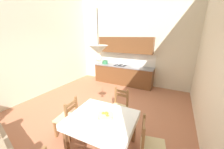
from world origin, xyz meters
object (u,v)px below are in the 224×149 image
kitchen_cabinetry (123,66)px  dining_table (102,123)px  dining_chair_window_side (150,146)px  dining_chair_tv_side (68,118)px  dining_chair_kitchen_side (119,107)px  fruit_bowl (106,116)px  pendant_lamp (98,50)px

kitchen_cabinetry → dining_table: size_ratio=2.15×
kitchen_cabinetry → dining_chair_window_side: bearing=-60.9°
dining_chair_tv_side → dining_chair_kitchen_side: same height
dining_table → fruit_bowl: (0.08, -0.00, 0.18)m
kitchen_cabinetry → fruit_bowl: bearing=-72.5°
dining_chair_tv_side → pendant_lamp: size_ratio=1.16×
kitchen_cabinetry → dining_chair_tv_side: bearing=-87.7°
dining_chair_tv_side → pendant_lamp: pendant_lamp is taller
kitchen_cabinetry → fruit_bowl: size_ratio=9.45×
dining_chair_tv_side → pendant_lamp: bearing=1.9°
dining_table → fruit_bowl: fruit_bowl is taller
dining_chair_tv_side → fruit_bowl: bearing=2.0°
kitchen_cabinetry → dining_table: 3.81m
dining_table → dining_chair_kitchen_side: (-0.06, 0.93, -0.19)m
kitchen_cabinetry → pendant_lamp: bearing=-74.2°
kitchen_cabinetry → dining_chair_kitchen_side: kitchen_cabinetry is taller
dining_chair_window_side → pendant_lamp: bearing=-175.6°
fruit_bowl → dining_table: bearing=178.8°
dining_chair_tv_side → dining_chair_kitchen_side: (0.86, 0.97, 0.00)m
dining_chair_kitchen_side → fruit_bowl: (0.15, -0.93, 0.37)m
dining_table → dining_chair_tv_side: bearing=-177.8°
fruit_bowl → pendant_lamp: (-0.11, -0.00, 1.22)m
dining_chair_window_side → dining_chair_tv_side: size_ratio=1.00×
kitchen_cabinetry → fruit_bowl: kitchen_cabinetry is taller
dining_chair_kitchen_side → pendant_lamp: size_ratio=1.16×
pendant_lamp → dining_chair_kitchen_side: bearing=92.1°
dining_chair_tv_side → dining_chair_kitchen_side: 1.29m
fruit_bowl → dining_chair_kitchen_side: bearing=98.9°
kitchen_cabinetry → fruit_bowl: 3.83m
dining_chair_window_side → dining_chair_tv_side: same height
kitchen_cabinetry → dining_chair_tv_side: size_ratio=3.05×
dining_chair_window_side → fruit_bowl: (-0.85, -0.07, 0.37)m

